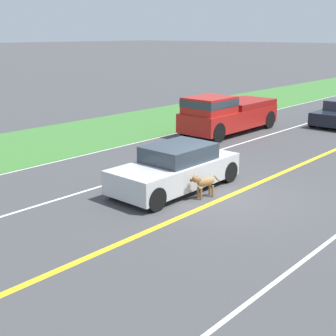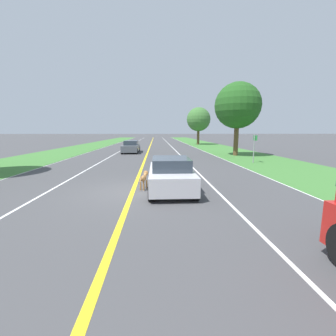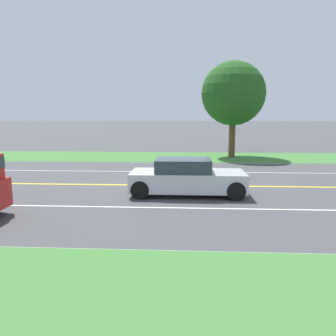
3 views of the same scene
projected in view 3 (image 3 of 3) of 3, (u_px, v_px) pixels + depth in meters
name	position (u px, v px, depth m)	size (l,w,h in m)	color
ground_plane	(179.00, 186.00, 14.10)	(400.00, 400.00, 0.00)	#424244
centre_divider_line	(179.00, 185.00, 14.10)	(0.18, 160.00, 0.01)	yellow
lane_edge_line_right	(172.00, 252.00, 7.19)	(0.14, 160.00, 0.01)	white
lane_edge_line_left	(181.00, 163.00, 21.00)	(0.14, 160.00, 0.01)	white
lane_dash_same_dir	(176.00, 208.00, 10.64)	(0.10, 160.00, 0.01)	white
lane_dash_oncoming	(180.00, 172.00, 17.55)	(0.10, 160.00, 0.01)	white
grass_verge_left	(182.00, 157.00, 23.96)	(6.00, 160.00, 0.03)	#3D7533
ego_car	(187.00, 178.00, 12.40)	(1.82, 4.29, 1.37)	silver
dog	(189.00, 177.00, 13.55)	(0.39, 1.07, 0.76)	olive
roadside_tree_left_near	(233.00, 94.00, 23.28)	(4.54, 4.54, 6.83)	brown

